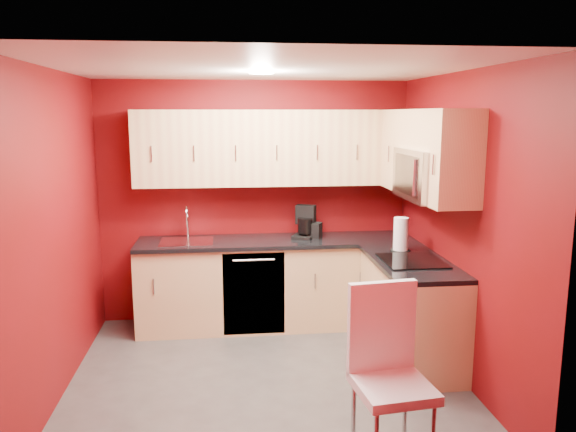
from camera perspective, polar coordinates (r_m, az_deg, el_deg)
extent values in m
plane|color=#4C4947|center=(4.85, -2.22, -16.13)|extent=(3.20, 3.20, 0.00)
plane|color=white|center=(4.35, -2.46, 14.80)|extent=(3.20, 3.20, 0.00)
plane|color=maroon|center=(5.91, -3.38, 1.45)|extent=(3.20, 0.00, 3.20)
plane|color=maroon|center=(2.99, -0.25, -7.39)|extent=(3.20, 0.00, 3.20)
plane|color=maroon|center=(4.61, -22.60, -1.86)|extent=(0.00, 3.00, 3.00)
plane|color=maroon|center=(4.82, 17.01, -1.01)|extent=(0.00, 3.00, 3.00)
cube|color=#DEB57F|center=(5.82, -1.15, -6.93)|extent=(2.80, 0.60, 0.87)
cube|color=#DEB57F|center=(5.15, 12.31, -9.48)|extent=(0.60, 1.30, 0.87)
cube|color=black|center=(5.68, -1.15, -2.59)|extent=(2.80, 0.63, 0.04)
cube|color=black|center=(5.00, 12.40, -4.64)|extent=(0.63, 1.27, 0.04)
cube|color=#E7C583|center=(5.69, -1.32, 6.95)|extent=(2.80, 0.35, 0.75)
cube|color=#E7C583|center=(5.49, 12.06, 6.60)|extent=(0.35, 0.57, 0.75)
cube|color=#E7C583|center=(4.41, 16.80, 5.54)|extent=(0.35, 0.22, 0.75)
cube|color=#E7C583|center=(4.85, 14.65, 8.52)|extent=(0.35, 0.76, 0.33)
cube|color=silver|center=(4.87, 14.17, 4.12)|extent=(0.40, 0.76, 0.42)
cube|color=black|center=(4.80, 12.04, 4.13)|extent=(0.02, 0.62, 0.33)
cylinder|color=silver|center=(4.58, 12.70, 3.82)|extent=(0.02, 0.02, 0.29)
cube|color=black|center=(4.96, 12.49, -4.46)|extent=(0.50, 0.55, 0.01)
cube|color=silver|center=(5.67, -10.26, -2.64)|extent=(0.52, 0.42, 0.02)
cylinder|color=silver|center=(5.83, -10.18, -0.91)|extent=(0.02, 0.02, 0.26)
torus|color=silver|center=(5.74, -10.26, 0.23)|extent=(0.02, 0.16, 0.16)
cylinder|color=silver|center=(5.68, -10.29, -0.49)|extent=(0.02, 0.02, 0.12)
cube|color=black|center=(5.52, -3.48, -7.89)|extent=(0.60, 0.02, 0.82)
cylinder|color=white|center=(4.65, -2.72, 14.33)|extent=(0.20, 0.20, 0.01)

